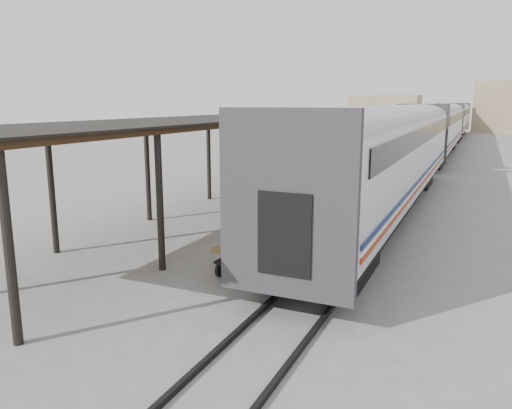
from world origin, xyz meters
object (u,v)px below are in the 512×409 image
object	(u,v)px
luggage_tug	(332,166)
pedestrian	(283,172)
baggage_cart	(251,248)
porter	(248,216)

from	to	relation	value
luggage_tug	pedestrian	world-z (taller)	pedestrian
luggage_tug	pedestrian	distance (m)	6.33
baggage_cart	luggage_tug	world-z (taller)	luggage_tug
porter	pedestrian	bearing A→B (deg)	22.62
porter	pedestrian	distance (m)	14.66
pedestrian	luggage_tug	bearing A→B (deg)	-98.98
luggage_tug	pedestrian	size ratio (longest dim) A/B	0.84
luggage_tug	baggage_cart	bearing A→B (deg)	-90.65
luggage_tug	pedestrian	bearing A→B (deg)	-109.10
baggage_cart	luggage_tug	size ratio (longest dim) A/B	1.55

